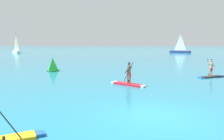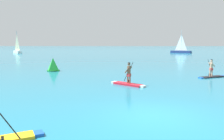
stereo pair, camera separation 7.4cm
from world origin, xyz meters
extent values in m
plane|color=teal|center=(0.00, 0.00, 0.00)|extent=(440.00, 440.00, 0.00)
cube|color=blue|center=(-4.28, -2.17, 0.05)|extent=(0.46, 0.51, 0.10)
cylinder|color=black|center=(-5.07, -3.03, 0.98)|extent=(0.90, 0.52, 1.71)
cube|color=red|center=(-0.82, 7.12, 0.07)|extent=(2.20, 1.96, 0.14)
cube|color=white|center=(-1.84, 7.94, 0.07)|extent=(0.51, 0.53, 0.14)
cube|color=white|center=(0.19, 6.30, 0.07)|extent=(0.47, 0.48, 0.14)
cylinder|color=brown|center=(-0.84, 7.13, 0.50)|extent=(0.11, 0.11, 0.72)
cylinder|color=brown|center=(-0.69, 7.01, 0.50)|extent=(0.11, 0.11, 0.72)
cube|color=red|center=(-0.76, 7.07, 0.77)|extent=(0.34, 0.33, 0.22)
cylinder|color=brown|center=(-0.76, 7.07, 1.15)|extent=(0.26, 0.26, 0.57)
sphere|color=brown|center=(-0.76, 7.07, 1.57)|extent=(0.21, 0.21, 0.21)
cylinder|color=black|center=(-0.76, 7.07, 1.66)|extent=(0.18, 0.18, 0.06)
cylinder|color=brown|center=(-0.90, 6.98, 1.15)|extent=(0.37, 0.33, 0.53)
cylinder|color=brown|center=(-0.71, 7.22, 1.15)|extent=(0.37, 0.33, 0.53)
cylinder|color=black|center=(-0.77, 7.61, 0.92)|extent=(0.68, 0.58, 1.55)
cube|color=black|center=(-0.77, 7.61, 0.16)|extent=(0.19, 0.21, 0.32)
cube|color=black|center=(7.02, 11.19, 0.05)|extent=(2.50, 1.72, 0.09)
cube|color=blue|center=(8.25, 11.83, 0.05)|extent=(0.49, 0.55, 0.09)
cube|color=blue|center=(5.78, 10.55, 0.05)|extent=(0.46, 0.49, 0.09)
cylinder|color=tan|center=(7.00, 11.18, 0.47)|extent=(0.11, 0.11, 0.75)
cylinder|color=tan|center=(6.77, 11.06, 0.47)|extent=(0.11, 0.11, 0.75)
cube|color=red|center=(6.88, 11.12, 0.75)|extent=(0.33, 0.32, 0.22)
cylinder|color=tan|center=(6.88, 11.12, 1.11)|extent=(0.26, 0.26, 0.53)
sphere|color=tan|center=(6.88, 11.12, 1.51)|extent=(0.21, 0.21, 0.21)
cylinder|color=black|center=(6.88, 11.12, 1.60)|extent=(0.18, 0.18, 0.06)
cylinder|color=tan|center=(6.86, 11.28, 1.16)|extent=(0.49, 0.34, 0.42)
cylinder|color=tan|center=(7.00, 11.01, 1.16)|extent=(0.49, 0.34, 0.42)
cylinder|color=black|center=(7.00, 11.66, 0.86)|extent=(0.67, 0.38, 1.57)
cube|color=black|center=(7.00, 11.66, 0.11)|extent=(0.16, 0.21, 0.32)
pyramid|color=green|center=(-8.77, 15.56, 0.73)|extent=(1.52, 1.52, 1.46)
torus|color=#167226|center=(-8.77, 15.56, 0.06)|extent=(1.40, 1.40, 0.12)
cube|color=white|center=(-32.05, 59.27, 0.37)|extent=(3.76, 4.05, 0.74)
cylinder|color=#B2B2B7|center=(-32.05, 59.27, 3.75)|extent=(0.12, 0.12, 6.01)
pyramid|color=beige|center=(-32.05, 59.27, 3.44)|extent=(1.62, 1.21, 5.20)
cube|color=navy|center=(18.19, 62.00, 0.35)|extent=(6.05, 4.83, 0.70)
cylinder|color=#B2B2B7|center=(18.19, 62.00, 3.90)|extent=(0.12, 0.12, 6.42)
pyramid|color=white|center=(18.19, 62.00, 3.30)|extent=(2.19, 1.86, 5.01)
camera|label=1|loc=(-1.69, -9.52, 3.11)|focal=36.54mm
camera|label=2|loc=(-1.62, -9.52, 3.11)|focal=36.54mm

